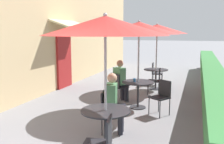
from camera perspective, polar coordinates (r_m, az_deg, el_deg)
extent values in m
cube|color=#D6B784|center=(10.09, -9.83, 9.23)|extent=(0.24, 14.29, 4.20)
cube|color=maroon|center=(9.45, -10.89, 2.83)|extent=(0.08, 0.96, 2.10)
cube|color=beige|center=(9.25, -9.44, 10.81)|extent=(0.78, 1.80, 0.30)
cube|color=gray|center=(8.95, 21.51, -3.34)|extent=(0.44, 13.29, 0.45)
cube|color=#387A3D|center=(8.86, 21.70, -0.15)|extent=(0.60, 12.63, 0.56)
cylinder|color=#28282D|center=(4.48, -1.45, -13.13)|extent=(0.06, 0.06, 0.71)
cylinder|color=#28282D|center=(4.36, -1.47, -8.84)|extent=(0.87, 0.87, 0.02)
cylinder|color=#B7B7BC|center=(4.25, -1.49, -3.43)|extent=(0.04, 0.04, 2.28)
cone|color=red|center=(4.15, -1.55, 10.56)|extent=(2.10, 2.10, 0.32)
sphere|color=#B7B7BC|center=(4.15, -1.56, 12.93)|extent=(0.07, 0.07, 0.07)
cube|color=#232328|center=(5.17, 0.02, -9.04)|extent=(0.47, 0.47, 0.04)
cube|color=#232328|center=(5.13, -2.03, -6.72)|extent=(0.10, 0.38, 0.42)
cylinder|color=#232328|center=(5.05, 1.79, -12.19)|extent=(0.02, 0.02, 0.45)
cylinder|color=#232328|center=(5.39, 2.23, -10.80)|extent=(0.02, 0.02, 0.45)
cylinder|color=#232328|center=(5.10, -2.32, -11.97)|extent=(0.02, 0.02, 0.45)
cylinder|color=#232328|center=(5.44, -1.61, -10.62)|extent=(0.02, 0.02, 0.45)
cylinder|color=#23232D|center=(5.14, 1.92, -11.68)|extent=(0.11, 0.11, 0.47)
cylinder|color=#23232D|center=(5.29, 2.12, -11.07)|extent=(0.11, 0.11, 0.47)
cube|color=#23232D|center=(5.13, 1.03, -8.24)|extent=(0.41, 0.36, 0.12)
cube|color=#4C8456|center=(5.08, -0.20, -5.49)|extent=(0.28, 0.37, 0.50)
sphere|color=tan|center=(4.99, 0.02, -1.39)|extent=(0.20, 0.20, 0.20)
cube|color=#232328|center=(3.63, -0.65, -13.56)|extent=(0.10, 0.38, 0.42)
cylinder|color=#28282D|center=(6.97, 5.88, -8.01)|extent=(0.44, 0.44, 0.02)
cylinder|color=#28282D|center=(6.88, 5.93, -5.19)|extent=(0.06, 0.06, 0.71)
cylinder|color=#28282D|center=(6.80, 5.98, -2.31)|extent=(0.87, 0.87, 0.02)
cylinder|color=#B7B7BC|center=(6.73, 6.04, 1.20)|extent=(0.04, 0.04, 2.28)
cone|color=red|center=(6.66, 6.19, 9.98)|extent=(2.10, 2.10, 0.32)
sphere|color=#B7B7BC|center=(6.67, 6.22, 11.45)|extent=(0.07, 0.07, 0.07)
cube|color=#232328|center=(7.42, 1.80, -3.41)|extent=(0.55, 0.55, 0.04)
cube|color=#232328|center=(7.26, 0.69, -1.99)|extent=(0.33, 0.23, 0.42)
cylinder|color=#232328|center=(7.45, 3.75, -5.15)|extent=(0.02, 0.02, 0.45)
cylinder|color=#232328|center=(7.72, 1.97, -4.64)|extent=(0.02, 0.02, 0.45)
cylinder|color=#232328|center=(7.22, 1.61, -5.59)|extent=(0.02, 0.02, 0.45)
cylinder|color=#232328|center=(7.50, -0.15, -5.04)|extent=(0.02, 0.02, 0.45)
cylinder|color=#23232D|center=(7.52, 3.24, -4.93)|extent=(0.11, 0.11, 0.47)
cylinder|color=#23232D|center=(7.64, 2.45, -4.70)|extent=(0.11, 0.11, 0.47)
cube|color=#23232D|center=(7.46, 2.34, -2.72)|extent=(0.45, 0.47, 0.12)
cube|color=#4C8456|center=(7.34, 1.70, -0.92)|extent=(0.40, 0.37, 0.50)
sphere|color=#A87556|center=(7.30, 1.83, 1.96)|extent=(0.20, 0.20, 0.20)
cube|color=#232328|center=(6.34, 10.80, -5.76)|extent=(0.55, 0.55, 0.04)
cube|color=#232328|center=(6.43, 11.95, -3.66)|extent=(0.33, 0.23, 0.42)
cylinder|color=#232328|center=(6.39, 8.44, -7.67)|extent=(0.02, 0.02, 0.45)
cylinder|color=#232328|center=(6.16, 10.89, -8.39)|extent=(0.02, 0.02, 0.45)
cylinder|color=#232328|center=(6.65, 10.61, -7.07)|extent=(0.02, 0.02, 0.45)
cylinder|color=#232328|center=(6.42, 13.03, -7.72)|extent=(0.02, 0.02, 0.45)
cylinder|color=teal|center=(6.79, 5.14, -1.82)|extent=(0.07, 0.07, 0.09)
cylinder|color=#28282D|center=(9.27, 9.89, -3.77)|extent=(0.44, 0.44, 0.02)
cylinder|color=#28282D|center=(9.20, 9.95, -1.63)|extent=(0.06, 0.06, 0.71)
cylinder|color=#28282D|center=(9.14, 10.01, 0.54)|extent=(0.87, 0.87, 0.02)
cylinder|color=#B7B7BC|center=(9.08, 10.09, 3.17)|extent=(0.04, 0.04, 2.28)
cone|color=red|center=(9.04, 10.27, 9.66)|extent=(2.10, 2.10, 0.32)
sphere|color=#B7B7BC|center=(9.04, 10.30, 10.74)|extent=(0.07, 0.07, 0.07)
cube|color=#232328|center=(9.94, 10.34, -0.34)|extent=(0.43, 0.43, 0.04)
cube|color=#232328|center=(9.92, 9.31, 0.90)|extent=(0.06, 0.38, 0.42)
cylinder|color=#232328|center=(9.79, 11.27, -1.85)|extent=(0.02, 0.02, 0.45)
cylinder|color=#232328|center=(10.14, 11.40, -1.47)|extent=(0.02, 0.02, 0.45)
cylinder|color=#232328|center=(9.82, 9.18, -1.76)|extent=(0.02, 0.02, 0.45)
cylinder|color=#232328|center=(10.17, 9.37, -1.39)|extent=(0.02, 0.02, 0.45)
cube|color=#232328|center=(8.42, 9.52, -2.02)|extent=(0.43, 0.43, 0.04)
cube|color=#232328|center=(8.37, 10.82, -0.66)|extent=(0.06, 0.38, 0.42)
cylinder|color=#232328|center=(8.66, 8.40, -3.20)|extent=(0.02, 0.02, 0.45)
cylinder|color=#232328|center=(8.31, 8.13, -3.72)|extent=(0.02, 0.02, 0.45)
cylinder|color=#232328|center=(8.63, 10.78, -3.31)|extent=(0.02, 0.02, 0.45)
cylinder|color=#232328|center=(8.28, 10.61, -3.83)|extent=(0.02, 0.02, 0.45)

